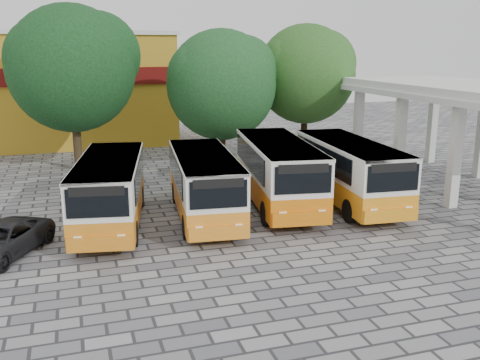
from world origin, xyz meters
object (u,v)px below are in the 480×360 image
object	(u,v)px
bus_centre_right	(278,169)
parked_car	(2,240)
bus_centre_left	(204,181)
bus_far_right	(349,168)
bus_far_left	(110,188)

from	to	relation	value
bus_centre_right	parked_car	distance (m)	11.94
bus_centre_left	parked_car	xyz separation A→B (m)	(-7.88, -2.08, -1.03)
bus_centre_right	bus_far_right	world-z (taller)	bus_centre_right
bus_far_left	bus_far_right	distance (m)	10.88
bus_far_left	bus_centre_right	world-z (taller)	bus_centre_right
bus_centre_left	bus_far_right	size ratio (longest dim) A/B	0.96
bus_centre_right	bus_centre_left	bearing A→B (deg)	-160.25
bus_centre_left	parked_car	bearing A→B (deg)	-159.03
bus_far_left	bus_far_right	bearing A→B (deg)	9.48
bus_far_left	parked_car	world-z (taller)	bus_far_left
bus_centre_right	bus_far_right	distance (m)	3.36
bus_far_left	bus_centre_left	distance (m)	3.92
bus_far_left	bus_centre_right	distance (m)	7.61
bus_centre_left	parked_car	world-z (taller)	bus_centre_left
parked_car	bus_centre_left	bearing A→B (deg)	44.38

